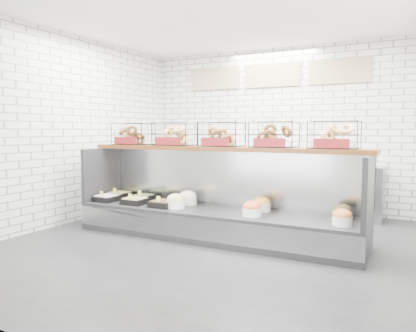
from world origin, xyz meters
The scene contains 5 objects.
ground centered at (0.00, 0.00, 0.00)m, with size 5.50×5.50×0.00m, color black.
room_shell centered at (0.00, 0.60, 2.06)m, with size 5.02×5.51×3.01m.
display_case centered at (-0.01, 0.35, 0.33)m, with size 4.00×0.90×1.20m.
bagel_shelf centered at (0.00, 0.52, 1.38)m, with size 4.10×0.50×0.40m.
prep_counter centered at (-0.01, 2.43, 0.47)m, with size 4.00×0.60×1.20m.
Camera 1 is at (2.43, -4.62, 1.49)m, focal length 35.00 mm.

